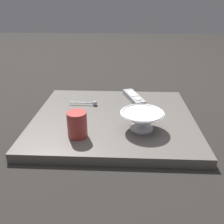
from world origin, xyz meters
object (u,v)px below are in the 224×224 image
object	(u,v)px
coffee_mug	(77,125)
tv_remote_near	(134,97)
cereal_bowl	(142,119)
teaspoon	(92,103)

from	to	relation	value
coffee_mug	tv_remote_near	world-z (taller)	coffee_mug
cereal_bowl	coffee_mug	bearing A→B (deg)	-164.49
cereal_bowl	tv_remote_near	bearing A→B (deg)	93.80
cereal_bowl	tv_remote_near	world-z (taller)	cereal_bowl
cereal_bowl	coffee_mug	size ratio (longest dim) A/B	1.75
cereal_bowl	teaspoon	world-z (taller)	cereal_bowl
cereal_bowl	teaspoon	size ratio (longest dim) A/B	1.27
cereal_bowl	tv_remote_near	size ratio (longest dim) A/B	0.83
teaspoon	coffee_mug	bearing A→B (deg)	-92.94
cereal_bowl	teaspoon	xyz separation A→B (m)	(-0.22, 0.22, -0.03)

